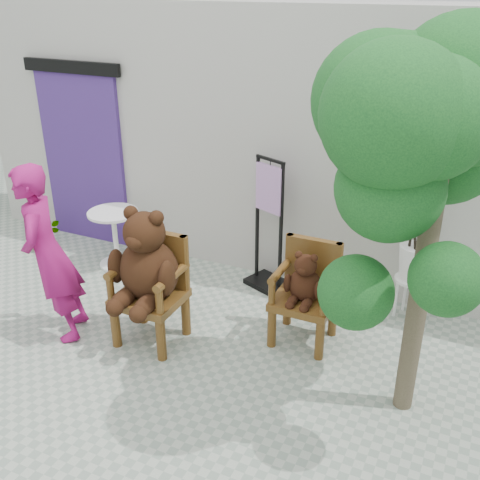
{
  "coord_description": "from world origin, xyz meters",
  "views": [
    {
      "loc": [
        1.73,
        -2.9,
        3.23
      ],
      "look_at": [
        -0.29,
        1.49,
        0.95
      ],
      "focal_mm": 42.0,
      "sensor_mm": 36.0,
      "label": 1
    }
  ],
  "objects_px": {
    "display_stand": "(268,239)",
    "stool_bucket": "(413,262)",
    "chair_big": "(148,270)",
    "chair_small": "(306,286)",
    "cafe_table": "(115,232)",
    "person": "(49,255)",
    "tree": "(415,125)"
  },
  "relations": [
    {
      "from": "display_stand",
      "to": "stool_bucket",
      "type": "distance_m",
      "value": 1.56
    },
    {
      "from": "chair_big",
      "to": "stool_bucket",
      "type": "bearing_deg",
      "value": 33.68
    },
    {
      "from": "chair_small",
      "to": "cafe_table",
      "type": "distance_m",
      "value": 2.64
    },
    {
      "from": "chair_big",
      "to": "stool_bucket",
      "type": "xyz_separation_m",
      "value": [
        2.18,
        1.45,
        -0.13
      ]
    },
    {
      "from": "display_stand",
      "to": "chair_small",
      "type": "bearing_deg",
      "value": -26.55
    },
    {
      "from": "chair_big",
      "to": "chair_small",
      "type": "bearing_deg",
      "value": 25.67
    },
    {
      "from": "person",
      "to": "display_stand",
      "type": "xyz_separation_m",
      "value": [
        1.51,
        1.75,
        -0.29
      ]
    },
    {
      "from": "person",
      "to": "cafe_table",
      "type": "distance_m",
      "value": 1.56
    },
    {
      "from": "chair_small",
      "to": "display_stand",
      "type": "distance_m",
      "value": 1.08
    },
    {
      "from": "person",
      "to": "display_stand",
      "type": "distance_m",
      "value": 2.33
    },
    {
      "from": "chair_small",
      "to": "stool_bucket",
      "type": "height_order",
      "value": "stool_bucket"
    },
    {
      "from": "chair_small",
      "to": "person",
      "type": "relative_size",
      "value": 0.57
    },
    {
      "from": "person",
      "to": "display_stand",
      "type": "height_order",
      "value": "person"
    },
    {
      "from": "person",
      "to": "stool_bucket",
      "type": "height_order",
      "value": "person"
    },
    {
      "from": "chair_small",
      "to": "stool_bucket",
      "type": "relative_size",
      "value": 0.69
    },
    {
      "from": "person",
      "to": "cafe_table",
      "type": "height_order",
      "value": "person"
    },
    {
      "from": "person",
      "to": "cafe_table",
      "type": "bearing_deg",
      "value": 166.41
    },
    {
      "from": "chair_small",
      "to": "chair_big",
      "type": "bearing_deg",
      "value": -154.33
    },
    {
      "from": "chair_big",
      "to": "cafe_table",
      "type": "relative_size",
      "value": 1.96
    },
    {
      "from": "stool_bucket",
      "to": "display_stand",
      "type": "bearing_deg",
      "value": -179.83
    },
    {
      "from": "person",
      "to": "tree",
      "type": "relative_size",
      "value": 0.57
    },
    {
      "from": "chair_big",
      "to": "cafe_table",
      "type": "distance_m",
      "value": 1.73
    },
    {
      "from": "chair_small",
      "to": "person",
      "type": "distance_m",
      "value": 2.43
    },
    {
      "from": "stool_bucket",
      "to": "tree",
      "type": "distance_m",
      "value": 2.19
    },
    {
      "from": "cafe_table",
      "to": "tree",
      "type": "relative_size",
      "value": 0.23
    },
    {
      "from": "chair_small",
      "to": "person",
      "type": "xyz_separation_m",
      "value": [
        -2.22,
        -0.94,
        0.29
      ]
    },
    {
      "from": "chair_small",
      "to": "tree",
      "type": "distance_m",
      "value": 2.03
    },
    {
      "from": "chair_big",
      "to": "stool_bucket",
      "type": "height_order",
      "value": "stool_bucket"
    },
    {
      "from": "chair_big",
      "to": "tree",
      "type": "xyz_separation_m",
      "value": [
        2.2,
        0.06,
        1.56
      ]
    },
    {
      "from": "person",
      "to": "chair_small",
      "type": "bearing_deg",
      "value": 85.36
    },
    {
      "from": "cafe_table",
      "to": "stool_bucket",
      "type": "relative_size",
      "value": 0.49
    },
    {
      "from": "chair_big",
      "to": "display_stand",
      "type": "bearing_deg",
      "value": 66.81
    }
  ]
}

